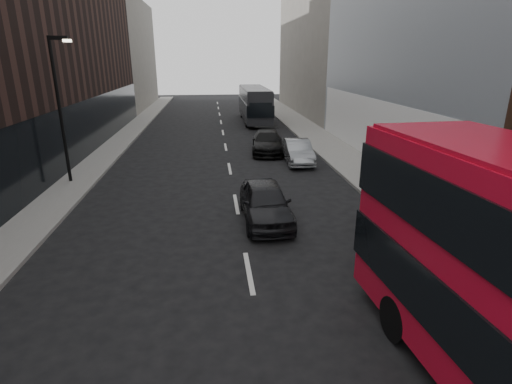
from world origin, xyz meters
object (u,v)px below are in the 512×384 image
object	(u,v)px
car_a	(265,202)
car_b	(298,151)
grey_bus	(254,104)
car_c	(267,142)
street_lamp	(60,101)

from	to	relation	value
car_a	car_b	bearing A→B (deg)	69.70
grey_bus	car_c	bearing A→B (deg)	-92.38
street_lamp	car_a	bearing A→B (deg)	-32.95
street_lamp	car_a	xyz separation A→B (m)	(9.26, -6.00, -3.40)
car_c	street_lamp	bearing A→B (deg)	-144.77
car_b	car_c	world-z (taller)	car_c
car_a	car_c	bearing A→B (deg)	81.09
car_a	car_b	xyz separation A→B (m)	(3.22, 8.99, -0.07)
car_b	car_c	distance (m)	3.35
street_lamp	car_c	size ratio (longest dim) A/B	1.39
car_b	car_c	size ratio (longest dim) A/B	0.85
grey_bus	car_c	distance (m)	13.86
car_c	car_a	bearing A→B (deg)	-91.66
grey_bus	car_b	xyz separation A→B (m)	(0.86, -16.81, -1.11)
car_c	car_b	bearing A→B (deg)	-57.35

